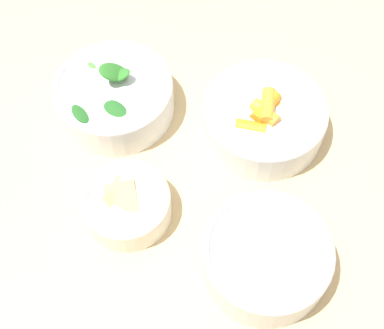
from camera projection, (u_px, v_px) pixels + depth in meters
ground_plane at (187, 317)px, 1.40m from camera, size 10.00×10.00×0.00m
dining_table at (184, 213)px, 0.86m from camera, size 1.27×0.95×0.73m
bowl_carrots at (265, 118)px, 0.79m from camera, size 0.18×0.18×0.07m
bowl_greens at (115, 96)px, 0.81m from camera, size 0.18×0.18×0.10m
bowl_beans_hotdog at (267, 258)px, 0.68m from camera, size 0.16×0.16×0.06m
bowl_cookies at (128, 204)px, 0.72m from camera, size 0.12×0.12×0.05m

